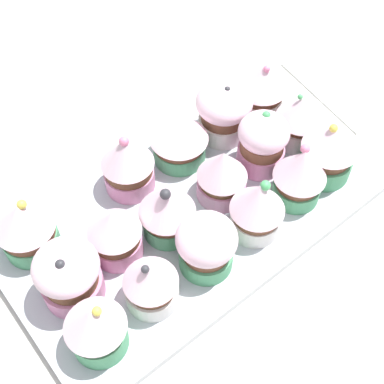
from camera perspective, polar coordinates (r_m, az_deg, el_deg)
ground_plane at (r=61.38cm, az=0.00°, el=-3.16°), size 180.00×180.00×3.00cm
baking_tray at (r=59.63cm, az=0.00°, el=-2.05°), size 42.34×23.31×1.20cm
cupcake_0 at (r=49.28cm, az=-10.29°, el=-14.09°), size 5.72×5.72×7.32cm
cupcake_1 at (r=50.76cm, az=-4.45°, el=-9.61°), size 5.35×5.35×7.07cm
cupcake_2 at (r=52.47cm, az=1.55°, el=-5.70°), size 6.15×6.15×6.82cm
cupcake_3 at (r=54.82cm, az=7.04°, el=-1.62°), size 5.77×5.77×7.89cm
cupcake_4 at (r=58.09cm, az=11.52°, el=1.91°), size 5.83×5.83×7.90cm
cupcake_5 at (r=61.14cm, az=14.50°, el=4.37°), size 6.42×6.42×7.81cm
cupcake_6 at (r=52.02cm, az=-13.08°, el=-8.63°), size 6.35×6.35×7.47cm
cupcake_7 at (r=53.61cm, az=-8.30°, el=-4.37°), size 5.52×5.52×7.12cm
cupcake_8 at (r=54.30cm, az=-2.70°, el=-1.86°), size 5.99×5.99×7.83cm
cupcake_9 at (r=57.54cm, az=3.25°, el=1.93°), size 5.58×5.58×7.05cm
cupcake_10 at (r=60.74cm, az=7.36°, el=5.55°), size 5.80×5.80×7.78cm
cupcake_11 at (r=64.31cm, az=11.52°, el=7.80°), size 5.96×5.96×7.01cm
cupcake_12 at (r=55.92cm, az=-17.44°, el=-3.60°), size 6.22×6.22×7.47cm
cupcake_13 at (r=58.37cm, az=-6.93°, el=3.07°), size 5.90×5.90×7.98cm
cupcake_14 at (r=61.11cm, az=-1.41°, el=5.82°), size 6.80×6.80×6.45cm
cupcake_15 at (r=63.69cm, az=3.43°, el=8.75°), size 6.73×6.73×7.49cm
cupcake_16 at (r=66.72cm, az=7.47°, el=10.87°), size 6.14×6.14×7.59cm
napkin at (r=78.01cm, az=17.12°, el=11.56°), size 15.44×17.20×0.60cm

